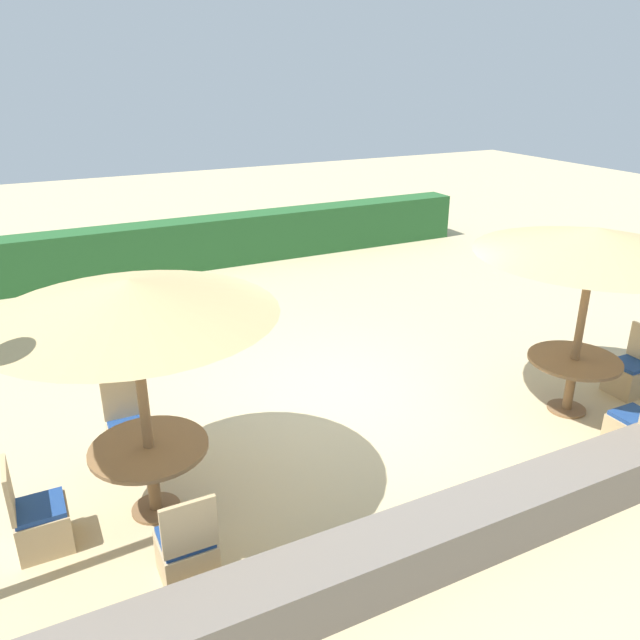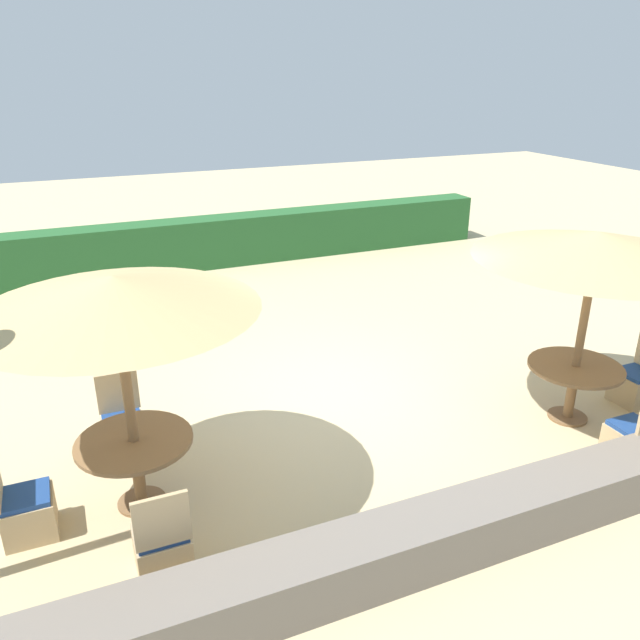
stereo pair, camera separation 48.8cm
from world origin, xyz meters
The scene contains 12 objects.
ground_plane centered at (0.00, 0.00, 0.00)m, with size 40.00×40.00×0.00m, color #D1BA8C.
hedge_row centered at (0.00, 6.56, 0.53)m, with size 13.00×0.70×1.07m, color #28602D.
stone_border centered at (0.00, -3.02, 0.25)m, with size 10.00×0.56×0.50m, color slate.
parasol_front_right centered at (2.46, -1.60, 2.23)m, with size 2.77×2.77×2.40m.
round_table_front_right centered at (2.46, -1.60, 0.59)m, with size 1.13×1.13×0.73m.
patio_chair_front_right_east centered at (3.55, -1.62, 0.26)m, with size 0.46×0.46×0.93m.
patio_chair_front_right_south centered at (2.43, -2.58, 0.26)m, with size 0.46×0.46×0.93m.
parasol_front_left centered at (-2.73, -1.19, 2.25)m, with size 2.58×2.58×2.42m.
round_table_front_left centered at (-2.73, -1.19, 0.60)m, with size 1.13×1.13×0.75m.
patio_chair_front_left_west centered at (-3.77, -1.24, 0.26)m, with size 0.46×0.46×0.93m.
patio_chair_front_left_south centered at (-2.68, -2.22, 0.26)m, with size 0.46×0.46×0.93m.
patio_chair_front_left_north centered at (-2.76, -0.21, 0.26)m, with size 0.46×0.46×0.93m.
Camera 1 is at (-3.53, -6.45, 4.11)m, focal length 35.00 mm.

